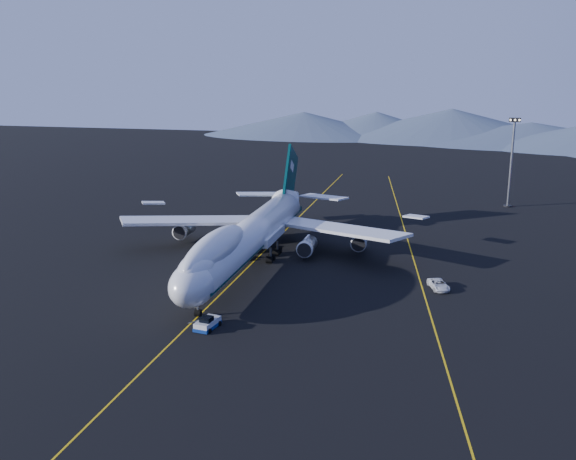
% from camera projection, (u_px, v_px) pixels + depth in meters
% --- Properties ---
extents(ground, '(500.00, 500.00, 0.00)m').
position_uv_depth(ground, '(250.00, 265.00, 121.19)').
color(ground, black).
rests_on(ground, ground).
extents(taxiway_line_main, '(0.25, 220.00, 0.01)m').
position_uv_depth(taxiway_line_main, '(250.00, 265.00, 121.18)').
color(taxiway_line_main, gold).
rests_on(taxiway_line_main, ground).
extents(taxiway_line_side, '(28.08, 198.09, 0.01)m').
position_uv_depth(taxiway_line_side, '(414.00, 261.00, 123.63)').
color(taxiway_line_side, gold).
rests_on(taxiway_line_side, ground).
extents(boeing_747, '(59.62, 72.43, 19.37)m').
position_uv_depth(boeing_747, '(250.00, 235.00, 119.79)').
color(boeing_747, silver).
rests_on(boeing_747, ground).
extents(pushback_tug, '(3.15, 4.83, 1.98)m').
position_uv_depth(pushback_tug, '(208.00, 324.00, 91.71)').
color(pushback_tug, silver).
rests_on(pushback_tug, ground).
extents(service_van, '(4.33, 6.16, 1.56)m').
position_uv_depth(service_van, '(439.00, 285.00, 107.90)').
color(service_van, silver).
rests_on(service_van, ground).
extents(floodlight_mast, '(2.92, 2.19, 23.59)m').
position_uv_depth(floodlight_mast, '(511.00, 162.00, 169.24)').
color(floodlight_mast, black).
rests_on(floodlight_mast, ground).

